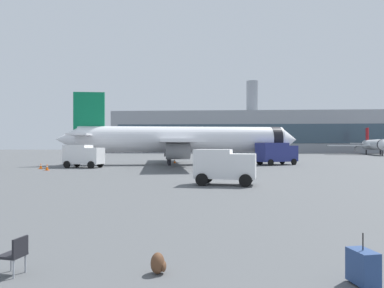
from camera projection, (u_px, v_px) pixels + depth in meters
name	position (u px, v px, depth m)	size (l,w,h in m)	color
airplane_at_gate	(181.00, 140.00, 53.04)	(35.70, 32.35, 10.50)	white
airplane_taxiing	(374.00, 145.00, 102.82)	(25.19, 27.73, 8.19)	silver
service_truck	(83.00, 155.00, 45.70)	(5.12, 3.26, 2.90)	white
fuel_truck	(276.00, 153.00, 51.89)	(6.39, 5.10, 3.20)	navy
cargo_van	(224.00, 165.00, 26.25)	(4.66, 2.90, 2.60)	white
safety_cone_near	(175.00, 161.00, 57.12)	(0.44, 0.44, 0.63)	#F2590C
safety_cone_mid	(244.00, 167.00, 42.42)	(0.44, 0.44, 0.69)	#F2590C
safety_cone_far	(47.00, 167.00, 40.97)	(0.44, 0.44, 0.76)	#F2590C
safety_cone_outer	(41.00, 166.00, 43.41)	(0.44, 0.44, 0.71)	#F2590C
rolling_suitcase	(363.00, 267.00, 7.52)	(0.55, 0.72, 1.10)	navy
traveller_backpack	(158.00, 264.00, 8.21)	(0.36, 0.40, 0.48)	brown
gate_chair	(15.00, 253.00, 8.13)	(0.55, 0.55, 0.86)	black
terminal_building	(252.00, 132.00, 135.43)	(101.58, 22.88, 26.87)	gray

